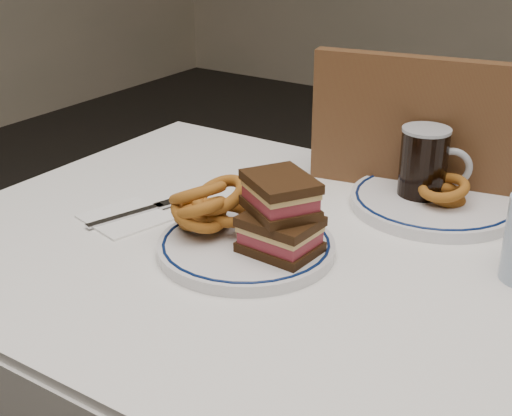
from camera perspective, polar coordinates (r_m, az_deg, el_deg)
The scene contains 10 objects.
dining_table at distance 1.15m, azimuth 4.92°, elevation -8.61°, with size 1.27×0.87×0.75m.
chair_far at distance 1.57m, azimuth 13.86°, elevation -4.02°, with size 0.54×0.54×1.00m.
main_plate at distance 1.10m, azimuth -0.79°, elevation -3.07°, with size 0.28×0.28×0.02m.
reuben_sandwich at distance 1.06m, azimuth 1.96°, elevation -0.53°, with size 0.14×0.13×0.11m.
onion_rings_main at distance 1.12m, azimuth -3.93°, elevation 0.06°, with size 0.13×0.13×0.11m.
ketchup_ramekin at distance 1.17m, azimuth 0.91°, elevation 0.02°, with size 0.06×0.06×0.04m.
beer_mug at distance 1.29m, azimuth 13.37°, elevation 3.27°, with size 0.12×0.09×0.14m.
far_plate at distance 1.30m, azimuth 14.08°, elevation 0.54°, with size 0.30×0.30×0.02m.
onion_rings_far at distance 1.29m, azimuth 14.59°, elevation 1.57°, with size 0.12×0.13×0.07m.
napkin_fork at distance 1.24m, azimuth -10.25°, elevation -0.69°, with size 0.15×0.17×0.01m.
Camera 1 is at (0.45, -0.86, 1.26)m, focal length 50.00 mm.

